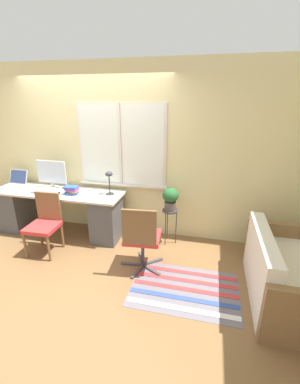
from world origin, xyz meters
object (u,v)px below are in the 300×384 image
(laptop, at_px, (15,183))
(couch_loveseat, at_px, (286,277))
(desk_chair_wooden, at_px, (44,222))
(office_chair_swivel, at_px, (142,237))
(potted_plant, at_px, (170,198))
(mouse, at_px, (59,193))
(monitor, at_px, (51,173))
(plant_stand, at_px, (170,214))
(desk_lamp, at_px, (109,178))
(keyboard, at_px, (44,193))
(book_stack, at_px, (72,190))

(laptop, relative_size, couch_loveseat, 0.25)
(desk_chair_wooden, relative_size, office_chair_swivel, 0.93)
(desk_chair_wooden, height_order, potted_plant, potted_plant)
(mouse, bearing_deg, monitor, 135.53)
(plant_stand, bearing_deg, desk_lamp, -177.96)
(couch_loveseat, height_order, potted_plant, potted_plant)
(keyboard, xyz_separation_m, office_chair_swivel, (1.76, -0.54, -0.26))
(mouse, height_order, plant_stand, mouse)
(desk_lamp, bearing_deg, book_stack, -166.67)
(keyboard, height_order, potted_plant, potted_plant)
(monitor, distance_m, desk_lamp, 1.06)
(desk_lamp, relative_size, plant_stand, 0.65)
(desk_lamp, bearing_deg, keyboard, -169.14)
(laptop, xyz_separation_m, couch_loveseat, (4.16, -0.87, -0.52))
(plant_stand, bearing_deg, book_stack, -173.61)
(laptop, xyz_separation_m, office_chair_swivel, (2.45, -0.74, -0.31))
(monitor, bearing_deg, plant_stand, -1.51)
(keyboard, relative_size, desk_chair_wooden, 0.44)
(laptop, height_order, couch_loveseat, laptop)
(laptop, distance_m, couch_loveseat, 4.28)
(couch_loveseat, distance_m, plant_stand, 1.74)
(couch_loveseat, xyz_separation_m, plant_stand, (-1.47, 0.90, 0.21))
(desk_lamp, distance_m, book_stack, 0.63)
(couch_loveseat, bearing_deg, plant_stand, 58.46)
(mouse, bearing_deg, office_chair_swivel, -20.61)
(keyboard, bearing_deg, mouse, 4.87)
(book_stack, xyz_separation_m, office_chair_swivel, (1.30, -0.61, -0.32))
(plant_stand, distance_m, potted_plant, 0.27)
(mouse, relative_size, couch_loveseat, 0.05)
(couch_loveseat, bearing_deg, desk_lamp, 70.29)
(office_chair_swivel, bearing_deg, desk_chair_wooden, -10.33)
(monitor, relative_size, potted_plant, 1.49)
(book_stack, height_order, desk_chair_wooden, book_stack)
(desk_lamp, bearing_deg, desk_chair_wooden, -142.09)
(desk_lamp, bearing_deg, office_chair_swivel, -46.14)
(keyboard, xyz_separation_m, desk_chair_wooden, (0.26, -0.41, -0.29))
(keyboard, distance_m, office_chair_swivel, 1.86)
(couch_loveseat, bearing_deg, potted_plant, 58.46)
(couch_loveseat, relative_size, plant_stand, 2.50)
(keyboard, bearing_deg, monitor, 92.64)
(office_chair_swivel, bearing_deg, book_stack, -30.44)
(keyboard, height_order, desk_chair_wooden, desk_chair_wooden)
(keyboard, bearing_deg, book_stack, 7.68)
(laptop, relative_size, office_chair_swivel, 0.37)
(potted_plant, bearing_deg, couch_loveseat, -31.54)
(potted_plant, bearing_deg, keyboard, -173.31)
(mouse, height_order, desk_lamp, desk_lamp)
(book_stack, distance_m, plant_stand, 1.58)
(desk_chair_wooden, bearing_deg, monitor, 108.78)
(book_stack, bearing_deg, mouse, -168.85)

